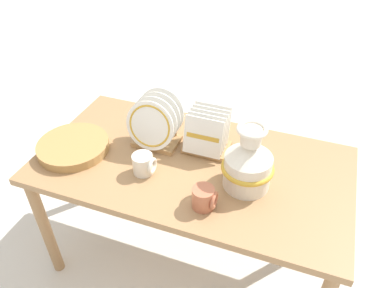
{
  "coord_description": "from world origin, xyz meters",
  "views": [
    {
      "loc": [
        0.45,
        -1.23,
        1.84
      ],
      "look_at": [
        0.0,
        0.0,
        0.81
      ],
      "focal_mm": 35.0,
      "sensor_mm": 36.0,
      "label": 1
    }
  ],
  "objects_px": {
    "wicker_charger_stack": "(73,146)",
    "mug_cream_glaze": "(144,164)",
    "dish_rack_round_plates": "(155,126)",
    "mug_terracotta_glaze": "(204,198)",
    "ceramic_vase": "(248,163)",
    "dish_rack_square_plates": "(207,136)"
  },
  "relations": [
    {
      "from": "mug_terracotta_glaze",
      "to": "mug_cream_glaze",
      "type": "height_order",
      "value": "same"
    },
    {
      "from": "ceramic_vase",
      "to": "mug_terracotta_glaze",
      "type": "xyz_separation_m",
      "value": [
        -0.13,
        -0.18,
        -0.07
      ]
    },
    {
      "from": "ceramic_vase",
      "to": "mug_cream_glaze",
      "type": "relative_size",
      "value": 3.01
    },
    {
      "from": "ceramic_vase",
      "to": "wicker_charger_stack",
      "type": "distance_m",
      "value": 0.84
    },
    {
      "from": "dish_rack_square_plates",
      "to": "mug_cream_glaze",
      "type": "height_order",
      "value": "dish_rack_square_plates"
    },
    {
      "from": "dish_rack_round_plates",
      "to": "wicker_charger_stack",
      "type": "height_order",
      "value": "dish_rack_round_plates"
    },
    {
      "from": "mug_cream_glaze",
      "to": "wicker_charger_stack",
      "type": "bearing_deg",
      "value": 176.43
    },
    {
      "from": "wicker_charger_stack",
      "to": "mug_cream_glaze",
      "type": "distance_m",
      "value": 0.39
    },
    {
      "from": "dish_rack_square_plates",
      "to": "ceramic_vase",
      "type": "bearing_deg",
      "value": -36.5
    },
    {
      "from": "wicker_charger_stack",
      "to": "mug_cream_glaze",
      "type": "bearing_deg",
      "value": -3.57
    },
    {
      "from": "wicker_charger_stack",
      "to": "dish_rack_round_plates",
      "type": "bearing_deg",
      "value": 27.42
    },
    {
      "from": "wicker_charger_stack",
      "to": "mug_terracotta_glaze",
      "type": "relative_size",
      "value": 3.39
    },
    {
      "from": "dish_rack_square_plates",
      "to": "mug_terracotta_glaze",
      "type": "bearing_deg",
      "value": -73.16
    },
    {
      "from": "ceramic_vase",
      "to": "wicker_charger_stack",
      "type": "height_order",
      "value": "ceramic_vase"
    },
    {
      "from": "ceramic_vase",
      "to": "dish_rack_square_plates",
      "type": "bearing_deg",
      "value": 143.5
    },
    {
      "from": "dish_rack_square_plates",
      "to": "mug_terracotta_glaze",
      "type": "distance_m",
      "value": 0.38
    },
    {
      "from": "ceramic_vase",
      "to": "wicker_charger_stack",
      "type": "bearing_deg",
      "value": -176.1
    },
    {
      "from": "dish_rack_square_plates",
      "to": "mug_cream_glaze",
      "type": "distance_m",
      "value": 0.33
    },
    {
      "from": "dish_rack_round_plates",
      "to": "wicker_charger_stack",
      "type": "xyz_separation_m",
      "value": [
        -0.35,
        -0.18,
        -0.09
      ]
    },
    {
      "from": "dish_rack_square_plates",
      "to": "wicker_charger_stack",
      "type": "relative_size",
      "value": 0.63
    },
    {
      "from": "mug_terracotta_glaze",
      "to": "mug_cream_glaze",
      "type": "bearing_deg",
      "value": 162.11
    },
    {
      "from": "dish_rack_round_plates",
      "to": "mug_terracotta_glaze",
      "type": "relative_size",
      "value": 2.59
    }
  ]
}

